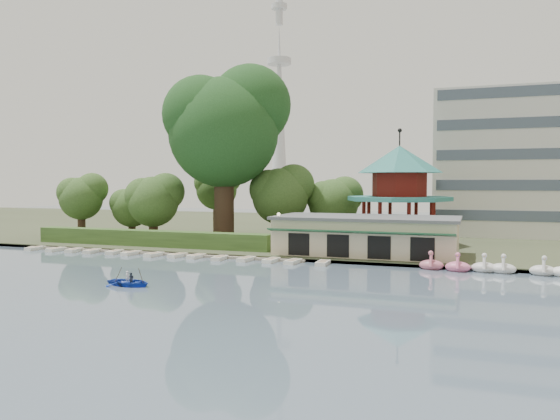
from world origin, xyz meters
The scene contains 14 objects.
ground_plane centered at (0.00, 0.00, 0.00)m, with size 220.00×220.00×0.00m, color slate.
shore centered at (0.00, 52.00, 0.20)m, with size 220.00×70.00×0.40m, color #424930.
embankment centered at (0.00, 17.30, 0.15)m, with size 220.00×0.60×0.30m, color gray.
dock centered at (-12.00, 17.20, 0.12)m, with size 34.00×1.60×0.24m, color gray.
boathouse centered at (10.00, 21.97, 2.37)m, with size 18.60×9.39×3.90m.
pavilion centered at (12.00, 32.00, 7.48)m, with size 12.40×12.40×13.50m.
broadcast_tower centered at (-42.00, 140.00, 33.98)m, with size 8.00×8.00×96.00m.
hedge centered at (-15.00, 20.50, 1.30)m, with size 30.00×2.00×1.80m, color #3C5E27.
lamp_post centered at (1.50, 19.00, 3.34)m, with size 0.36×0.36×4.28m.
big_tree centered at (-8.81, 28.22, 15.06)m, with size 14.99×13.97×22.14m.
small_trees centered at (-11.79, 31.43, 5.96)m, with size 39.78×16.62×10.13m.
swan_boats centered at (26.49, 16.58, 0.40)m, with size 22.32×2.15×1.92m.
moored_rowboats centered at (-10.02, 15.77, 0.18)m, with size 35.28×2.81×0.36m.
rowboat_with_passengers centered at (-4.03, 1.00, 0.51)m, with size 5.28×4.00×2.01m.
Camera 1 is at (20.51, -33.64, 7.87)m, focal length 35.00 mm.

